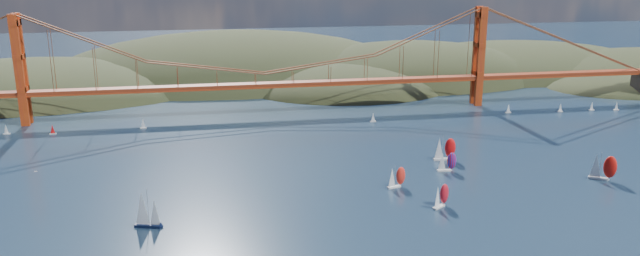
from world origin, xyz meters
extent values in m
ellipsoid|color=black|center=(-140.00, 260.00, -11.20)|extent=(240.00, 140.00, 64.00)
ellipsoid|color=black|center=(-10.00, 300.00, -16.80)|extent=(300.00, 180.00, 96.00)
ellipsoid|color=black|center=(110.00, 270.00, -13.30)|extent=(220.00, 140.00, 76.00)
ellipsoid|color=black|center=(60.00, 240.00, -8.40)|extent=(140.00, 110.00, 48.00)
ellipsoid|color=black|center=(200.00, 290.00, -10.50)|extent=(260.00, 160.00, 60.00)
ellipsoid|color=black|center=(240.00, 210.00, -4.90)|extent=(120.00, 90.00, 28.00)
cube|color=maroon|center=(0.00, 180.00, 16.00)|extent=(440.00, 7.00, 1.60)
cube|color=maroon|center=(0.00, 180.00, 14.80)|extent=(440.00, 7.00, 0.80)
cube|color=maroon|center=(-120.00, 180.00, 27.50)|extent=(4.00, 8.50, 55.00)
cube|color=maroon|center=(120.00, 180.00, 27.50)|extent=(4.00, 8.50, 55.00)
cube|color=black|center=(-50.59, 40.70, 0.49)|extent=(8.48, 4.49, 0.98)
cylinder|color=#99999E|center=(-50.20, 40.58, 6.88)|extent=(0.12, 0.12, 11.80)
cone|color=white|center=(-52.00, 41.11, 6.29)|extent=(5.67, 5.67, 10.38)
cone|color=white|center=(-48.24, 40.01, 5.11)|extent=(4.05, 4.05, 8.26)
cube|color=white|center=(34.56, 59.68, 0.32)|extent=(5.46, 2.99, 0.63)
cylinder|color=#99999E|center=(34.82, 59.76, 4.58)|extent=(0.08, 0.08, 7.89)
cone|color=white|center=(33.66, 59.39, 4.18)|extent=(3.70, 3.70, 6.95)
ellipsoid|color=red|center=(37.32, 60.55, 4.18)|extent=(4.21, 3.32, 6.63)
cube|color=silver|center=(43.74, 38.85, 0.32)|extent=(5.30, 4.32, 0.65)
cylinder|color=#99999E|center=(43.96, 39.00, 4.70)|extent=(0.08, 0.08, 8.10)
cone|color=white|center=(42.94, 38.29, 4.29)|extent=(4.21, 4.21, 7.13)
ellipsoid|color=red|center=(46.18, 40.54, 4.29)|extent=(4.46, 4.10, 6.80)
cube|color=silver|center=(113.05, 54.37, 0.40)|extent=(6.65, 5.33, 0.81)
cylinder|color=#99999E|center=(113.32, 54.18, 5.87)|extent=(0.10, 0.10, 10.11)
cone|color=white|center=(112.04, 55.04, 5.36)|extent=(5.24, 5.24, 8.90)
ellipsoid|color=red|center=(116.12, 52.29, 5.36)|extent=(5.57, 5.10, 8.50)
cube|color=white|center=(63.40, 87.15, 0.39)|extent=(6.55, 2.14, 0.78)
cylinder|color=#99999E|center=(63.72, 87.14, 5.63)|extent=(0.10, 0.10, 9.70)
cone|color=white|center=(62.24, 87.21, 5.14)|extent=(3.80, 3.80, 8.54)
ellipsoid|color=red|center=(66.95, 86.97, 5.14)|extent=(4.67, 3.07, 8.15)
cube|color=white|center=(59.29, 73.65, 0.32)|extent=(5.40, 1.86, 0.64)
cylinder|color=#99999E|center=(59.56, 73.63, 4.62)|extent=(0.08, 0.08, 7.97)
cone|color=white|center=(58.34, 73.72, 4.22)|extent=(3.18, 3.18, 7.01)
ellipsoid|color=#BE0F0A|center=(62.21, 73.44, 4.22)|extent=(3.87, 2.59, 6.69)
cube|color=silver|center=(-124.83, 161.82, 0.25)|extent=(3.00, 1.00, 0.50)
cone|color=white|center=(-124.83, 161.82, 2.60)|extent=(2.00, 2.00, 4.20)
cube|color=silver|center=(-103.24, 157.90, 0.25)|extent=(3.00, 1.00, 0.50)
cone|color=red|center=(-103.24, 157.90, 2.60)|extent=(2.00, 2.00, 4.20)
cube|color=silver|center=(-62.00, 161.00, 0.25)|extent=(3.00, 1.00, 0.50)
cone|color=white|center=(-62.00, 161.00, 2.60)|extent=(2.00, 2.00, 4.20)
cube|color=silver|center=(128.88, 157.75, 0.25)|extent=(3.00, 1.00, 0.50)
cone|color=white|center=(128.88, 157.75, 2.60)|extent=(2.00, 2.00, 4.20)
cube|color=silver|center=(157.49, 154.39, 0.25)|extent=(3.00, 1.00, 0.50)
cone|color=white|center=(157.49, 154.39, 2.60)|extent=(2.00, 2.00, 4.20)
cube|color=silver|center=(176.40, 154.56, 0.25)|extent=(3.00, 1.00, 0.50)
cone|color=white|center=(176.40, 154.56, 2.60)|extent=(2.00, 2.00, 4.20)
cube|color=silver|center=(189.73, 152.12, 0.25)|extent=(3.00, 1.00, 0.50)
cone|color=white|center=(189.73, 152.12, 2.60)|extent=(2.00, 2.00, 4.20)
cube|color=silver|center=(52.00, 152.34, 0.25)|extent=(3.00, 1.00, 0.50)
cone|color=white|center=(52.00, 152.34, 2.60)|extent=(2.00, 2.00, 4.20)
ellipsoid|color=white|center=(-79.01, 32.72, 22.84)|extent=(0.90, 0.25, 0.17)
camera|label=1|loc=(-30.85, -144.45, 80.66)|focal=35.00mm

